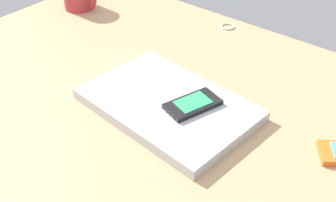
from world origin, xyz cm
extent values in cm
cube|color=tan|center=(0.00, 0.00, 1.50)|extent=(120.00, 80.00, 3.00)
cube|color=#B7BABC|center=(2.22, -2.91, 4.11)|extent=(34.82, 24.72, 2.21)
cube|color=black|center=(7.15, -1.43, 5.68)|extent=(8.54, 11.81, 0.94)
cube|color=#33A566|center=(7.15, -1.43, 6.22)|extent=(6.15, 7.59, 0.14)
torus|color=silver|center=(-7.97, 34.70, 3.18)|extent=(3.62, 3.62, 0.36)
camera|label=1|loc=(45.04, -55.16, 55.32)|focal=45.81mm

